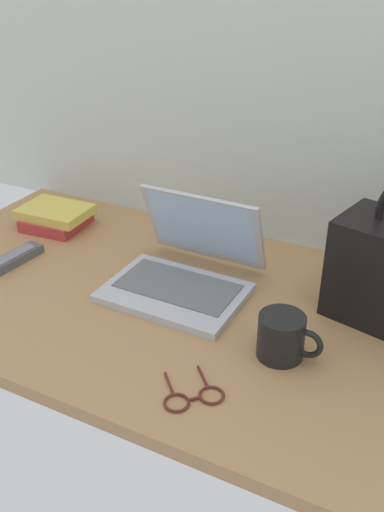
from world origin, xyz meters
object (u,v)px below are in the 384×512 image
coffee_mug (282,336)px  remote_control_near (14,259)px  eyeglasses (194,397)px  laptop (185,269)px  book_stack (56,217)px

coffee_mug → remote_control_near: 0.72m
eyeglasses → coffee_mug: bearing=62.3°
laptop → book_stack: size_ratio=1.61×
coffee_mug → eyeglasses: 0.21m
book_stack → remote_control_near: bearing=-79.4°
laptop → remote_control_near: 0.45m
remote_control_near → eyeglasses: size_ratio=1.19×
remote_control_near → book_stack: bearing=100.6°
eyeglasses → remote_control_near: bearing=159.8°
coffee_mug → book_stack: size_ratio=0.66×
laptop → eyeglasses: (0.19, -0.33, -0.04)m
laptop → eyeglasses: laptop is taller
coffee_mug → book_stack: coffee_mug is taller
remote_control_near → eyeglasses: bearing=-20.2°
remote_control_near → book_stack: book_stack is taller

